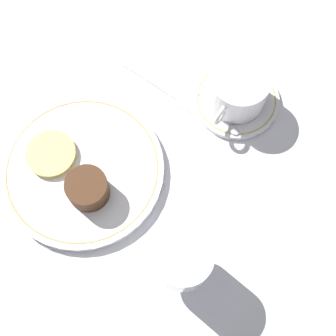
% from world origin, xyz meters
% --- Properties ---
extents(ground_plane, '(3.00, 3.00, 0.00)m').
position_xyz_m(ground_plane, '(0.00, 0.00, 0.00)').
color(ground_plane, white).
extents(dinner_plate, '(0.26, 0.26, 0.01)m').
position_xyz_m(dinner_plate, '(0.04, -0.03, 0.01)').
color(dinner_plate, white).
rests_on(dinner_plate, ground_plane).
extents(saucer, '(0.15, 0.15, 0.01)m').
position_xyz_m(saucer, '(-0.20, 0.11, 0.01)').
color(saucer, white).
rests_on(saucer, ground_plane).
extents(coffee_cup, '(0.12, 0.09, 0.06)m').
position_xyz_m(coffee_cup, '(-0.20, 0.11, 0.04)').
color(coffee_cup, white).
rests_on(coffee_cup, saucer).
extents(spoon, '(0.04, 0.11, 0.00)m').
position_xyz_m(spoon, '(-0.16, 0.10, 0.01)').
color(spoon, silver).
rests_on(spoon, saucer).
extents(wine_glass, '(0.08, 0.08, 0.11)m').
position_xyz_m(wine_glass, '(0.08, 0.18, 0.07)').
color(wine_glass, silver).
rests_on(wine_glass, ground_plane).
extents(fork, '(0.02, 0.18, 0.01)m').
position_xyz_m(fork, '(-0.16, 0.02, 0.00)').
color(fork, silver).
rests_on(fork, ground_plane).
extents(dessert_cake, '(0.06, 0.06, 0.04)m').
position_xyz_m(dessert_cake, '(0.06, 0.00, 0.03)').
color(dessert_cake, '#4C2D19').
rests_on(dessert_cake, dinner_plate).
extents(pineapple_slice, '(0.08, 0.08, 0.01)m').
position_xyz_m(pineapple_slice, '(0.05, -0.09, 0.02)').
color(pineapple_slice, '#EFE075').
rests_on(pineapple_slice, dinner_plate).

